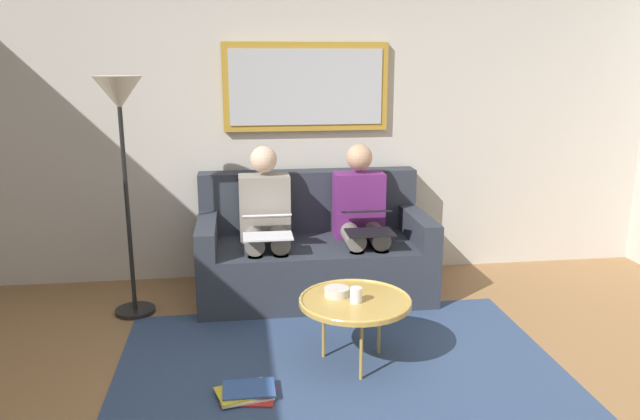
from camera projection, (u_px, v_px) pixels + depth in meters
name	position (u px, v px, depth m)	size (l,w,h in m)	color
wall_rear	(305.00, 118.00, 4.97)	(6.00, 0.12, 2.60)	beige
area_rug	(340.00, 367.00, 3.60)	(2.60, 1.80, 0.01)	#33476B
couch	(313.00, 252.00, 4.75)	(1.73, 0.90, 0.90)	#2D333D
framed_mirror	(306.00, 87.00, 4.82)	(1.31, 0.05, 0.69)	#B7892D
coffee_table	(355.00, 301.00, 3.57)	(0.66, 0.66, 0.42)	tan
cup	(356.00, 295.00, 3.52)	(0.07, 0.07, 0.09)	silver
bowl	(337.00, 292.00, 3.62)	(0.15, 0.15, 0.05)	beige
person_left	(361.00, 216.00, 4.66)	(0.38, 0.58, 1.14)	#66236B
laptop_black	(368.00, 221.00, 4.42)	(0.33, 0.37, 0.16)	black
person_right	(265.00, 219.00, 4.56)	(0.38, 0.58, 1.14)	gray
laptop_white	(267.00, 225.00, 4.33)	(0.34, 0.35, 0.15)	white
magazine_stack	(247.00, 393.00, 3.29)	(0.35, 0.28, 0.04)	red
standing_lamp	(121.00, 120.00, 4.06)	(0.32, 0.32, 1.66)	black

